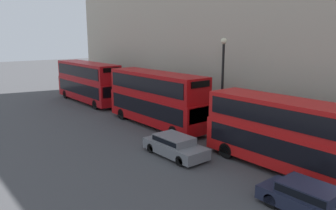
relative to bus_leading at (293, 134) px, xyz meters
The scene contains 7 objects.
bus_leading is the anchor object (origin of this frame).
bus_second_in_queue 12.55m from the bus_leading, 90.00° to the left, with size 2.59×10.61×4.57m.
bus_third_in_queue 25.48m from the bus_leading, 90.00° to the left, with size 2.59×11.14×4.56m.
car_dark_sedan 4.74m from the bus_leading, 139.51° to the right, with size 1.85×4.36×1.31m.
car_hatchback 7.13m from the bus_leading, 119.25° to the left, with size 1.89×4.52×1.32m.
street_lamp 7.37m from the bus_leading, 75.51° to the left, with size 0.44×0.44×7.40m.
pedestrian 22.85m from the bus_leading, 83.09° to the left, with size 0.36×0.36×1.59m.
Camera 1 is at (-14.68, -4.31, 7.58)m, focal length 35.00 mm.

